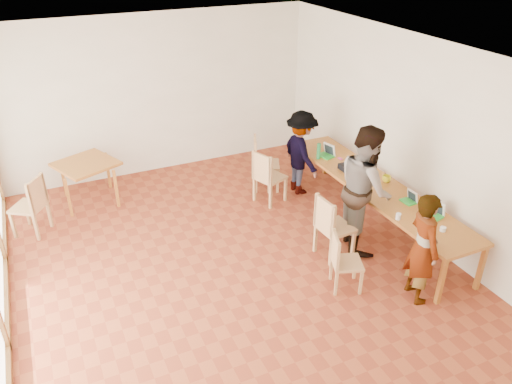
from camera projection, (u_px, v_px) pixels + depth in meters
The scene contains 23 objects.
ground at pixel (241, 283), 6.86m from camera, with size 8.00×8.00×0.00m, color brown.
wall_back at pixel (156, 96), 9.33m from camera, with size 6.00×0.10×3.00m, color #EEE7CE.
wall_right at pixel (429, 146), 7.25m from camera, with size 0.10×8.00×3.00m, color #EEE7CE.
ceiling at pixel (237, 63), 5.42m from camera, with size 6.00×8.00×0.04m, color white.
communal_table at pixel (374, 187), 7.84m from camera, with size 0.80×4.00×0.75m.
side_table at pixel (86, 167), 8.54m from camera, with size 0.90×0.90×0.75m.
chair_near at pixel (341, 256), 6.55m from camera, with size 0.50×0.50×0.44m.
chair_mid at pixel (330, 222), 7.11m from camera, with size 0.49×0.49×0.53m.
chair_far at pixel (266, 172), 8.53m from camera, with size 0.58×0.58×0.52m.
chair_empty at pixel (261, 158), 9.02m from camera, with size 0.60×0.60×0.52m.
chair_spare at pixel (33, 200), 7.68m from camera, with size 0.63×0.63×0.52m.
person_near at pixel (423, 248), 6.26m from camera, with size 0.56×0.37×1.53m, color gray.
person_mid at pixel (365, 188), 7.25m from camera, with size 0.93×0.73×1.92m, color gray.
person_far at pixel (301, 153), 8.82m from camera, with size 0.99×0.57×1.53m, color gray.
laptop_near at pixel (435, 212), 6.96m from camera, with size 0.27×0.29×0.21m.
laptop_mid at pixel (410, 199), 7.30m from camera, with size 0.19×0.22×0.18m.
laptop_far at pixel (327, 153), 8.72m from camera, with size 0.29×0.31×0.22m.
yellow_mug at pixel (387, 179), 7.86m from camera, with size 0.14×0.14×0.11m, color yellow.
green_bottle at pixel (319, 151), 8.58m from camera, with size 0.07×0.07×0.28m, color #217C3D.
clear_glass at pixel (398, 216), 6.88m from camera, with size 0.07×0.07×0.09m, color silver.
condiment_cup at pixel (443, 229), 6.62m from camera, with size 0.08×0.08×0.06m, color white.
pink_phone at pixel (340, 159), 8.63m from camera, with size 0.05×0.10×0.01m, color #D83D8C.
black_pouch at pixel (346, 168), 8.22m from camera, with size 0.16×0.26×0.09m, color black.
Camera 1 is at (-2.08, -5.01, 4.39)m, focal length 35.00 mm.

